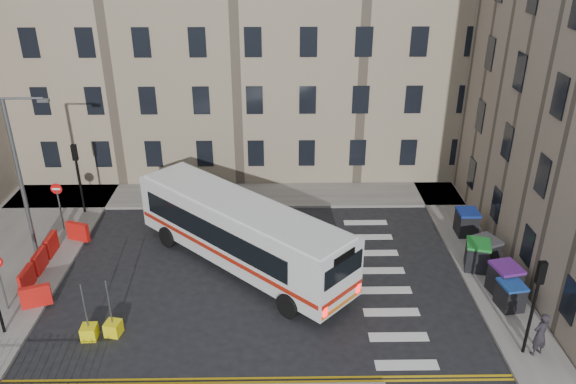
{
  "coord_description": "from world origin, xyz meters",
  "views": [
    {
      "loc": [
        -0.76,
        -22.23,
        15.14
      ],
      "look_at": [
        -0.37,
        2.99,
        3.0
      ],
      "focal_mm": 35.0,
      "sensor_mm": 36.0,
      "label": 1
    }
  ],
  "objects_px": {
    "wheelie_bin_c": "(477,255)",
    "bollard_yellow": "(89,332)",
    "bollard_chevron": "(113,328)",
    "pedestrian": "(540,334)",
    "wheelie_bin_a": "(510,295)",
    "wheelie_bin_b": "(505,279)",
    "wheelie_bin_e": "(467,222)",
    "bus": "(241,231)",
    "wheelie_bin_d": "(485,251)",
    "streetlamp": "(20,177)"
  },
  "relations": [
    {
      "from": "wheelie_bin_d",
      "to": "bus",
      "type": "bearing_deg",
      "value": 154.91
    },
    {
      "from": "streetlamp",
      "to": "wheelie_bin_c",
      "type": "distance_m",
      "value": 21.95
    },
    {
      "from": "bus",
      "to": "bollard_yellow",
      "type": "height_order",
      "value": "bus"
    },
    {
      "from": "wheelie_bin_a",
      "to": "wheelie_bin_b",
      "type": "height_order",
      "value": "wheelie_bin_b"
    },
    {
      "from": "wheelie_bin_d",
      "to": "streetlamp",
      "type": "bearing_deg",
      "value": 152.92
    },
    {
      "from": "wheelie_bin_c",
      "to": "pedestrian",
      "type": "bearing_deg",
      "value": -70.23
    },
    {
      "from": "wheelie_bin_c",
      "to": "bollard_yellow",
      "type": "bearing_deg",
      "value": -149.21
    },
    {
      "from": "bollard_yellow",
      "to": "pedestrian",
      "type": "bearing_deg",
      "value": -4.37
    },
    {
      "from": "wheelie_bin_c",
      "to": "wheelie_bin_d",
      "type": "distance_m",
      "value": 0.62
    },
    {
      "from": "bus",
      "to": "wheelie_bin_a",
      "type": "relative_size",
      "value": 8.66
    },
    {
      "from": "streetlamp",
      "to": "bus",
      "type": "distance_m",
      "value": 10.68
    },
    {
      "from": "bus",
      "to": "wheelie_bin_d",
      "type": "relative_size",
      "value": 6.89
    },
    {
      "from": "wheelie_bin_a",
      "to": "bus",
      "type": "bearing_deg",
      "value": 153.17
    },
    {
      "from": "wheelie_bin_e",
      "to": "wheelie_bin_a",
      "type": "bearing_deg",
      "value": -89.92
    },
    {
      "from": "bus",
      "to": "bollard_chevron",
      "type": "height_order",
      "value": "bus"
    },
    {
      "from": "wheelie_bin_e",
      "to": "bollard_yellow",
      "type": "xyz_separation_m",
      "value": [
        -17.57,
        -7.94,
        -0.53
      ]
    },
    {
      "from": "streetlamp",
      "to": "pedestrian",
      "type": "relative_size",
      "value": 4.32
    },
    {
      "from": "streetlamp",
      "to": "pedestrian",
      "type": "height_order",
      "value": "streetlamp"
    },
    {
      "from": "wheelie_bin_c",
      "to": "bollard_yellow",
      "type": "relative_size",
      "value": 2.49
    },
    {
      "from": "pedestrian",
      "to": "wheelie_bin_a",
      "type": "bearing_deg",
      "value": -114.48
    },
    {
      "from": "streetlamp",
      "to": "bollard_chevron",
      "type": "relative_size",
      "value": 13.57
    },
    {
      "from": "wheelie_bin_a",
      "to": "streetlamp",
      "type": "bearing_deg",
      "value": 158.68
    },
    {
      "from": "streetlamp",
      "to": "bus",
      "type": "bearing_deg",
      "value": -5.52
    },
    {
      "from": "wheelie_bin_c",
      "to": "wheelie_bin_e",
      "type": "bearing_deg",
      "value": 96.81
    },
    {
      "from": "bollard_chevron",
      "to": "wheelie_bin_e",
      "type": "bearing_deg",
      "value": 24.79
    },
    {
      "from": "bollard_yellow",
      "to": "streetlamp",
      "type": "bearing_deg",
      "value": 125.88
    },
    {
      "from": "bollard_chevron",
      "to": "pedestrian",
      "type": "bearing_deg",
      "value": -5.41
    },
    {
      "from": "bus",
      "to": "wheelie_bin_a",
      "type": "xyz_separation_m",
      "value": [
        11.71,
        -3.7,
        -1.16
      ]
    },
    {
      "from": "wheelie_bin_d",
      "to": "wheelie_bin_b",
      "type": "bearing_deg",
      "value": -112.49
    },
    {
      "from": "pedestrian",
      "to": "wheelie_bin_e",
      "type": "bearing_deg",
      "value": -114.46
    },
    {
      "from": "bus",
      "to": "wheelie_bin_d",
      "type": "bearing_deg",
      "value": -47.57
    },
    {
      "from": "bollard_yellow",
      "to": "wheelie_bin_a",
      "type": "bearing_deg",
      "value": 5.13
    },
    {
      "from": "bus",
      "to": "bollard_chevron",
      "type": "distance_m",
      "value": 7.23
    },
    {
      "from": "bollard_chevron",
      "to": "wheelie_bin_a",
      "type": "bearing_deg",
      "value": 4.6
    },
    {
      "from": "wheelie_bin_d",
      "to": "bollard_yellow",
      "type": "relative_size",
      "value": 2.6
    },
    {
      "from": "wheelie_bin_d",
      "to": "wheelie_bin_e",
      "type": "xyz_separation_m",
      "value": [
        -0.01,
        2.93,
        -0.01
      ]
    },
    {
      "from": "bus",
      "to": "wheelie_bin_e",
      "type": "bearing_deg",
      "value": -33.52
    },
    {
      "from": "bus",
      "to": "wheelie_bin_a",
      "type": "bearing_deg",
      "value": -63.82
    },
    {
      "from": "wheelie_bin_c",
      "to": "bollard_chevron",
      "type": "relative_size",
      "value": 2.49
    },
    {
      "from": "wheelie_bin_e",
      "to": "bus",
      "type": "bearing_deg",
      "value": -166.79
    },
    {
      "from": "bus",
      "to": "bollard_yellow",
      "type": "xyz_separation_m",
      "value": [
        -5.82,
        -5.27,
        -1.62
      ]
    },
    {
      "from": "wheelie_bin_a",
      "to": "wheelie_bin_c",
      "type": "xyz_separation_m",
      "value": [
        -0.46,
        3.08,
        0.08
      ]
    },
    {
      "from": "wheelie_bin_a",
      "to": "bollard_yellow",
      "type": "distance_m",
      "value": 17.61
    },
    {
      "from": "bollard_yellow",
      "to": "bollard_chevron",
      "type": "height_order",
      "value": "same"
    },
    {
      "from": "wheelie_bin_e",
      "to": "bollard_yellow",
      "type": "bearing_deg",
      "value": -155.24
    },
    {
      "from": "pedestrian",
      "to": "bollard_yellow",
      "type": "xyz_separation_m",
      "value": [
        -17.51,
        1.34,
        -0.79
      ]
    },
    {
      "from": "wheelie_bin_a",
      "to": "wheelie_bin_d",
      "type": "xyz_separation_m",
      "value": [
        0.05,
        3.44,
        0.07
      ]
    },
    {
      "from": "wheelie_bin_b",
      "to": "pedestrian",
      "type": "distance_m",
      "value": 3.95
    },
    {
      "from": "wheelie_bin_b",
      "to": "bollard_yellow",
      "type": "xyz_separation_m",
      "value": [
        -17.63,
        -2.6,
        -0.57
      ]
    },
    {
      "from": "bus",
      "to": "pedestrian",
      "type": "relative_size",
      "value": 5.71
    }
  ]
}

